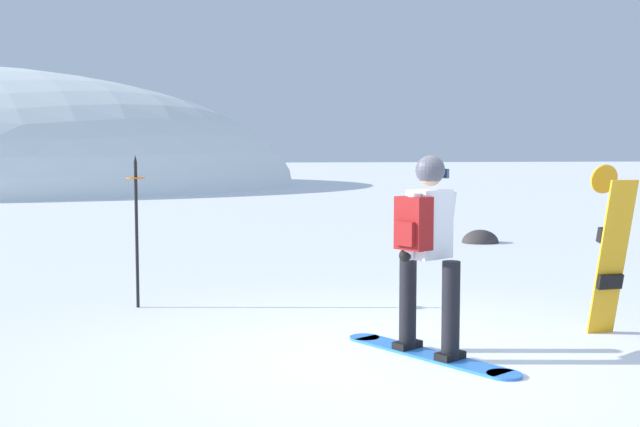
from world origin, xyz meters
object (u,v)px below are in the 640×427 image
piste_marker_near (136,220)px  spare_snowboard (611,250)px  snowboarder_main (427,250)px  rock_dark (480,243)px

piste_marker_near → spare_snowboard: bearing=-30.0°
spare_snowboard → snowboarder_main: bearing=-172.2°
snowboarder_main → spare_snowboard: (1.97, 0.27, -0.09)m
spare_snowboard → rock_dark: 7.64m
snowboarder_main → rock_dark: (4.23, 7.53, -0.92)m
rock_dark → snowboarder_main: bearing=-119.3°
spare_snowboard → rock_dark: size_ratio=2.23×
piste_marker_near → rock_dark: bearing=36.0°
snowboarder_main → piste_marker_near: (-2.34, 2.76, 0.07)m
snowboarder_main → rock_dark: snowboarder_main is taller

